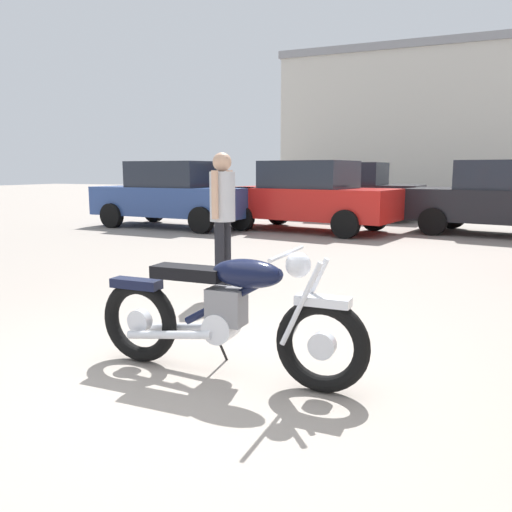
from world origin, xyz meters
TOP-DOWN VIEW (x-y plane):
  - ground_plane at (0.00, 0.00)m, footprint 80.00×80.00m
  - vintage_motorcycle at (0.24, 0.31)m, footprint 2.08×0.62m
  - bystander at (-0.96, 2.62)m, footprint 0.30×0.46m
  - dark_sedan_left at (-2.03, 9.21)m, footprint 4.43×2.46m
  - pale_sedan_back at (-1.89, 12.71)m, footprint 4.30×2.13m
  - white_estate_far at (-5.42, 8.64)m, footprint 4.30×2.12m
  - red_hatchback_near at (2.31, 10.05)m, footprint 4.45×2.53m
  - industrial_building at (-1.66, 36.87)m, footprint 20.36×8.81m

SIDE VIEW (x-z plane):
  - ground_plane at x=0.00m, z-range 0.00..0.00m
  - vintage_motorcycle at x=0.24m, z-range -0.02..0.92m
  - dark_sedan_left at x=-2.03m, z-range 0.00..1.67m
  - pale_sedan_back at x=-1.89m, z-range 0.00..1.67m
  - white_estate_far at x=-5.42m, z-range 0.00..1.67m
  - red_hatchback_near at x=2.31m, z-range 0.00..1.67m
  - bystander at x=-0.96m, z-range 0.19..1.85m
  - industrial_building at x=-1.66m, z-range 0.01..9.54m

